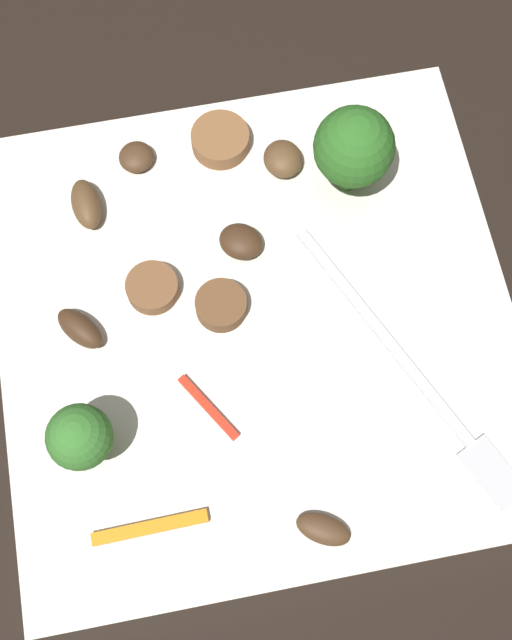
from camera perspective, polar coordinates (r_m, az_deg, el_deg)
ground_plane at (r=0.46m, az=0.00°, el=-0.44°), size 1.40×1.40×0.00m
plate at (r=0.46m, az=0.00°, el=-0.22°), size 0.28×0.28×0.01m
fork at (r=0.45m, az=11.06°, el=-4.10°), size 0.17×0.09×0.00m
broccoli_floret_0 at (r=0.45m, az=6.67°, el=11.56°), size 0.04×0.04×0.06m
broccoli_floret_1 at (r=0.41m, az=-11.89°, el=-7.83°), size 0.03×0.03×0.05m
sausage_slice_0 at (r=0.45m, az=-7.06°, el=2.18°), size 0.04×0.04×0.01m
sausage_slice_1 at (r=0.45m, az=-2.39°, el=0.99°), size 0.04×0.04×0.01m
sausage_slice_2 at (r=0.49m, az=-2.51°, el=12.12°), size 0.05×0.05×0.01m
mushroom_0 at (r=0.48m, az=1.84°, el=10.89°), size 0.03×0.02×0.01m
mushroom_1 at (r=0.46m, az=-0.84°, el=5.39°), size 0.03×0.03×0.01m
mushroom_2 at (r=0.49m, az=-8.15°, el=10.92°), size 0.03×0.03×0.01m
mushroom_3 at (r=0.48m, az=-11.47°, el=7.73°), size 0.03×0.02×0.01m
mushroom_4 at (r=0.42m, az=4.59°, el=-13.99°), size 0.03×0.03×0.01m
mushroom_5 at (r=0.45m, az=-11.88°, el=-0.57°), size 0.03×0.03×0.01m
pepper_strip_0 at (r=0.43m, az=-7.22°, el=-13.83°), size 0.01×0.06×0.00m
pepper_strip_1 at (r=0.44m, az=-3.26°, el=-5.96°), size 0.04×0.03×0.00m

